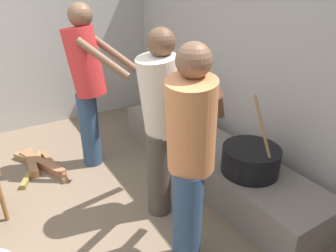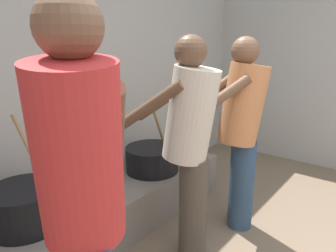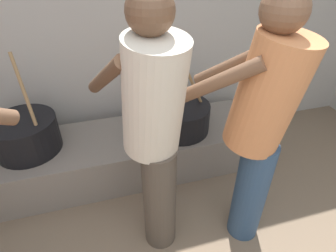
# 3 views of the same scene
# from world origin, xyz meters

# --- Properties ---
(block_enclosure_rear) EXTENTS (5.17, 0.20, 2.19)m
(block_enclosure_rear) POSITION_xyz_m (0.00, 2.49, 1.09)
(block_enclosure_rear) COLOR #ADA8A0
(block_enclosure_rear) RESTS_ON ground_plane
(hearth_ledge) EXTENTS (2.57, 0.60, 0.36)m
(hearth_ledge) POSITION_xyz_m (-0.22, 1.97, 0.18)
(hearth_ledge) COLOR slate
(hearth_ledge) RESTS_ON ground_plane
(cooking_pot_main) EXTENTS (0.48, 0.48, 0.68)m
(cooking_pot_main) POSITION_xyz_m (0.36, 1.95, 0.48)
(cooking_pot_main) COLOR black
(cooking_pot_main) RESTS_ON hearth_ledge
(cooking_pot_secondary) EXTENTS (0.46, 0.46, 0.71)m
(cooking_pot_secondary) POSITION_xyz_m (-0.80, 2.00, 0.49)
(cooking_pot_secondary) COLOR black
(cooking_pot_secondary) RESTS_ON hearth_ledge
(cook_in_cream_shirt) EXTENTS (0.51, 0.71, 1.55)m
(cook_in_cream_shirt) POSITION_xyz_m (0.00, 1.29, 0.88)
(cook_in_cream_shirt) COLOR #4C4238
(cook_in_cream_shirt) RESTS_ON ground_plane
(cook_in_orange_shirt) EXTENTS (0.68, 0.69, 1.54)m
(cook_in_orange_shirt) POSITION_xyz_m (0.54, 1.19, 0.88)
(cook_in_orange_shirt) COLOR navy
(cook_in_orange_shirt) RESTS_ON ground_plane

